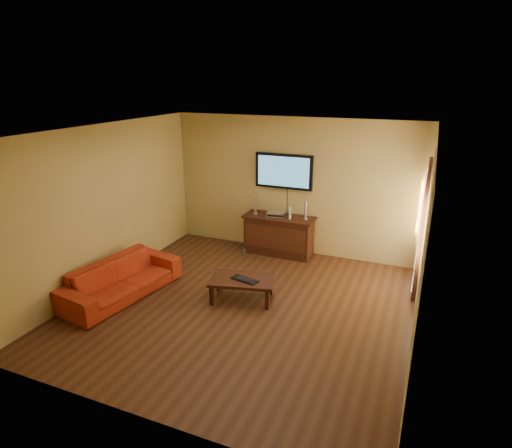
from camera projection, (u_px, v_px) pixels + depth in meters
The scene contains 14 objects.
ground_plane at pixel (242, 306), 6.69m from camera, with size 5.00×5.00×0.00m, color #3C2010.
room_walls at pixel (257, 193), 6.69m from camera, with size 5.00×5.00×5.00m.
french_door at pixel (422, 230), 6.95m from camera, with size 0.07×1.02×2.22m.
media_console at pixel (279, 235), 8.57m from camera, with size 1.41×0.54×0.79m.
television at pixel (284, 171), 8.36m from camera, with size 1.16×0.08×0.69m.
coffee_table at pixel (242, 281), 6.80m from camera, with size 1.11×0.82×0.37m.
sofa at pixel (121, 273), 6.91m from camera, with size 2.02×0.59×0.79m, color #A92B12.
speaker_left at pixel (255, 206), 8.55m from camera, with size 0.09×0.09×0.34m.
speaker_right at pixel (305, 211), 8.23m from camera, with size 0.10×0.10×0.36m.
av_receiver at pixel (276, 214), 8.47m from camera, with size 0.35×0.25×0.08m, color silver.
game_console at pixel (290, 213), 8.31m from camera, with size 0.04×0.15×0.21m, color white.
subwoofer at pixel (251, 243), 8.89m from camera, with size 0.25×0.25×0.25m, color black.
bottle at pixel (244, 252), 8.53m from camera, with size 0.06×0.06×0.18m.
keyboard at pixel (245, 280), 6.72m from camera, with size 0.47×0.26×0.03m.
Camera 1 is at (2.45, -5.37, 3.41)m, focal length 30.00 mm.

